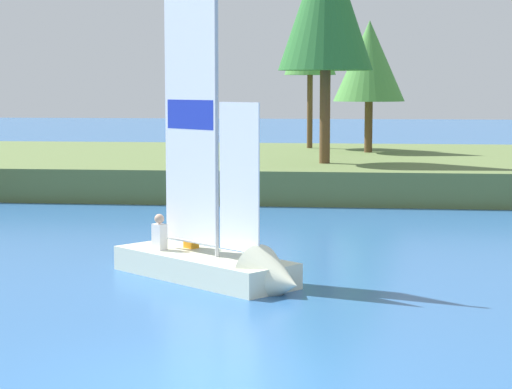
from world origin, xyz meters
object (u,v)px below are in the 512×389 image
object	(u,v)px
shoreline_tree_left	(310,35)
shoreline_tree_midleft	(326,0)
sailboat	(226,260)
shoreline_tree_centre	(369,61)

from	to	relation	value
shoreline_tree_left	shoreline_tree_midleft	xyz separation A→B (m)	(1.02, -8.27, 0.75)
shoreline_tree_midleft	sailboat	bearing A→B (deg)	-94.57
shoreline_tree_midleft	shoreline_tree_centre	bearing A→B (deg)	75.07
shoreline_tree_midleft	shoreline_tree_centre	distance (m)	6.32
shoreline_tree_left	shoreline_tree_midleft	world-z (taller)	shoreline_tree_midleft
shoreline_tree_left	shoreline_tree_midleft	bearing A→B (deg)	-83.00
shoreline_tree_centre	shoreline_tree_left	bearing A→B (deg)	136.15
sailboat	shoreline_tree_left	bearing A→B (deg)	128.95
shoreline_tree_centre	sailboat	distance (m)	22.10
shoreline_tree_midleft	sailboat	world-z (taller)	shoreline_tree_midleft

